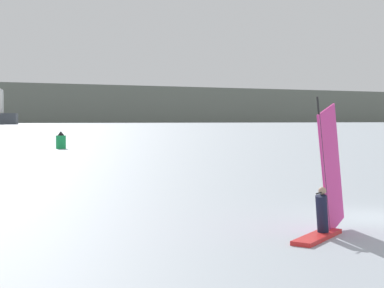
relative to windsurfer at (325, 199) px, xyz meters
The scene contains 4 objects.
ground_plane 4.24m from the windsurfer, 37.04° to the left, with size 4000.00×4000.00×0.00m, color #9EA8B2.
windsurfer is the anchor object (origin of this frame).
distant_headland 1054.12m from the windsurfer, 67.06° to the left, with size 1157.94×349.56×46.68m, color #60665B.
channel_buoy 54.45m from the windsurfer, 97.45° to the left, with size 1.13×1.13×2.03m.
Camera 1 is at (-10.71, -17.97, 3.31)m, focal length 55.21 mm.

